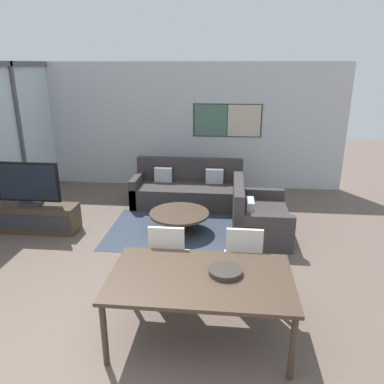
# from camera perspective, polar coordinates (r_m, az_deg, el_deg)

# --- Properties ---
(ground_plane) EXTENTS (24.00, 24.00, 0.00)m
(ground_plane) POSITION_cam_1_polar(r_m,az_deg,el_deg) (3.96, -12.81, -25.47)
(ground_plane) COLOR brown
(wall_back) EXTENTS (7.23, 0.09, 2.80)m
(wall_back) POSITION_cam_1_polar(r_m,az_deg,el_deg) (8.64, -1.18, 10.01)
(wall_back) COLOR silver
(wall_back) RESTS_ON ground_plane
(area_rug) EXTENTS (2.45, 1.75, 0.01)m
(area_rug) POSITION_cam_1_polar(r_m,az_deg,el_deg) (6.52, -1.91, -5.91)
(area_rug) COLOR #333D4C
(area_rug) RESTS_ON ground_plane
(tv_console) EXTENTS (1.56, 0.43, 0.47)m
(tv_console) POSITION_cam_1_polar(r_m,az_deg,el_deg) (7.01, -23.05, -3.62)
(tv_console) COLOR #423326
(tv_console) RESTS_ON ground_plane
(television) EXTENTS (1.08, 0.20, 0.75)m
(television) POSITION_cam_1_polar(r_m,az_deg,el_deg) (6.82, -23.70, 1.10)
(television) COLOR #2D2D33
(television) RESTS_ON tv_console
(sofa_main) EXTENTS (2.21, 0.92, 0.90)m
(sofa_main) POSITION_cam_1_polar(r_m,az_deg,el_deg) (7.69, -0.58, 0.26)
(sofa_main) COLOR #383333
(sofa_main) RESTS_ON ground_plane
(sofa_side) EXTENTS (0.92, 1.40, 0.90)m
(sofa_side) POSITION_cam_1_polar(r_m,az_deg,el_deg) (6.40, 9.58, -3.97)
(sofa_side) COLOR #383333
(sofa_side) RESTS_ON ground_plane
(coffee_table) EXTENTS (1.02, 1.02, 0.35)m
(coffee_table) POSITION_cam_1_polar(r_m,az_deg,el_deg) (6.42, -1.94, -3.82)
(coffee_table) COLOR #423326
(coffee_table) RESTS_ON ground_plane
(dining_table) EXTENTS (1.85, 1.09, 0.73)m
(dining_table) POSITION_cam_1_polar(r_m,az_deg,el_deg) (3.88, 1.33, -13.47)
(dining_table) COLOR #423326
(dining_table) RESTS_ON ground_plane
(dining_chair_left) EXTENTS (0.46, 0.46, 0.96)m
(dining_chair_left) POSITION_cam_1_polar(r_m,az_deg,el_deg) (4.63, -3.62, -9.67)
(dining_chair_left) COLOR beige
(dining_chair_left) RESTS_ON ground_plane
(dining_chair_centre) EXTENTS (0.46, 0.46, 0.96)m
(dining_chair_centre) POSITION_cam_1_polar(r_m,az_deg,el_deg) (4.62, 7.80, -9.87)
(dining_chair_centre) COLOR beige
(dining_chair_centre) RESTS_ON ground_plane
(fruit_bowl) EXTENTS (0.34, 0.34, 0.05)m
(fruit_bowl) POSITION_cam_1_polar(r_m,az_deg,el_deg) (3.89, 5.11, -11.88)
(fruit_bowl) COLOR #332D28
(fruit_bowl) RESTS_ON dining_table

